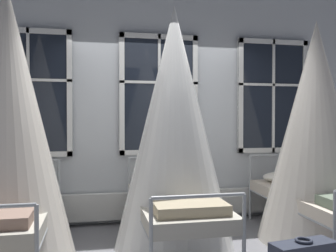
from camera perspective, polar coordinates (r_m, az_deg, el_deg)
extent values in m
plane|color=slate|center=(4.18, 1.68, -19.13)|extent=(18.92, 18.92, 0.00)
cube|color=silver|center=(5.22, -1.62, 4.11)|extent=(7.51, 0.10, 3.44)
cube|color=black|center=(5.10, -21.07, 4.89)|extent=(1.11, 0.02, 1.69)
cube|color=silver|center=(5.11, -21.00, -4.20)|extent=(1.11, 0.06, 0.07)
cube|color=silver|center=(5.22, -21.13, 13.79)|extent=(1.11, 0.06, 0.07)
cube|color=silver|center=(5.04, -15.20, 4.97)|extent=(0.07, 0.06, 1.69)
cube|color=silver|center=(5.10, -21.07, 4.89)|extent=(0.04, 0.06, 1.69)
cube|color=silver|center=(5.11, -21.08, 6.78)|extent=(1.11, 0.06, 0.04)
cube|color=black|center=(5.11, -1.41, 4.95)|extent=(1.11, 0.02, 1.69)
cube|color=silver|center=(5.12, -1.41, -4.11)|extent=(1.11, 0.06, 0.07)
cube|color=silver|center=(5.23, -1.41, 13.84)|extent=(1.11, 0.06, 0.07)
cube|color=silver|center=(5.05, -7.26, 5.00)|extent=(0.07, 0.06, 1.69)
cube|color=silver|center=(5.23, 4.24, 4.87)|extent=(0.07, 0.06, 1.69)
cube|color=silver|center=(5.11, -1.41, 4.95)|extent=(0.04, 0.06, 1.69)
cube|color=silver|center=(5.13, -1.41, 6.84)|extent=(1.11, 0.06, 0.04)
cube|color=black|center=(5.68, 16.15, 4.53)|extent=(1.11, 0.02, 1.69)
cube|color=silver|center=(5.69, 16.11, -3.63)|extent=(1.11, 0.06, 0.07)
cube|color=silver|center=(5.79, 16.20, 12.55)|extent=(1.11, 0.06, 0.07)
cube|color=silver|center=(5.46, 11.29, 4.69)|extent=(0.07, 0.06, 1.69)
cube|color=silver|center=(5.94, 20.62, 4.35)|extent=(0.07, 0.06, 1.69)
cube|color=silver|center=(5.68, 16.15, 4.53)|extent=(0.04, 0.06, 1.69)
cube|color=silver|center=(5.69, 16.16, 6.22)|extent=(1.11, 0.06, 0.04)
cube|color=silver|center=(5.22, -1.36, -12.15)|extent=(4.07, 0.10, 0.36)
cylinder|color=#9EA3A8|center=(4.97, -16.76, -10.39)|extent=(0.04, 0.04, 0.92)
cylinder|color=#9EA3A8|center=(4.04, -17.95, -13.57)|extent=(0.04, 1.94, 0.03)
cylinder|color=#9EA3A8|center=(4.95, -21.57, -5.06)|extent=(0.82, 0.04, 0.03)
cube|color=#B7B2A3|center=(4.08, -23.85, -12.41)|extent=(0.85, 1.96, 0.14)
ellipsoid|color=silver|center=(4.76, -22.03, -8.73)|extent=(0.63, 0.40, 0.14)
cone|color=silver|center=(3.97, -23.96, 0.55)|extent=(1.34, 1.34, 2.83)
cylinder|color=#9EA3A8|center=(5.02, -6.13, -10.24)|extent=(0.04, 0.04, 0.92)
cylinder|color=#9EA3A8|center=(5.16, 3.16, -9.92)|extent=(0.04, 0.04, 0.92)
cylinder|color=#9EA3A8|center=(3.17, -2.68, -18.25)|extent=(0.04, 0.04, 0.79)
cylinder|color=#9EA3A8|center=(3.39, 11.85, -16.99)|extent=(0.04, 0.04, 0.79)
cylinder|color=#9EA3A8|center=(4.08, -4.82, -13.34)|extent=(0.04, 1.94, 0.03)
cylinder|color=#9EA3A8|center=(4.26, 6.54, -12.75)|extent=(0.04, 1.94, 0.03)
cylinder|color=#9EA3A8|center=(5.00, -1.42, -4.92)|extent=(0.82, 0.03, 0.03)
cylinder|color=#9EA3A8|center=(3.15, 4.86, -10.91)|extent=(0.82, 0.03, 0.03)
cube|color=#B7B2A3|center=(4.13, 0.99, -12.14)|extent=(0.85, 1.96, 0.14)
ellipsoid|color=silver|center=(4.81, -0.91, -8.54)|extent=(0.63, 0.40, 0.14)
cube|color=tan|center=(3.44, 3.61, -12.81)|extent=(0.68, 0.36, 0.10)
cone|color=white|center=(4.02, 0.99, -0.27)|extent=(1.34, 1.34, 2.70)
cylinder|color=#9EA3A8|center=(5.42, 12.78, -9.40)|extent=(0.04, 0.04, 0.92)
cylinder|color=#9EA3A8|center=(5.79, 20.40, -8.77)|extent=(0.04, 0.04, 0.92)
cylinder|color=#9EA3A8|center=(3.77, 24.73, -15.18)|extent=(0.04, 0.04, 0.79)
cylinder|color=#9EA3A8|center=(4.57, 17.62, -11.83)|extent=(0.08, 1.94, 0.03)
cylinder|color=#9EA3A8|center=(5.53, 16.75, -4.39)|extent=(0.82, 0.05, 0.03)
cube|color=beige|center=(4.76, 22.09, -10.47)|extent=(0.89, 1.98, 0.14)
ellipsoid|color=silver|center=(5.35, 17.90, -7.60)|extent=(0.64, 0.42, 0.14)
cone|color=silver|center=(4.66, 22.17, -0.68)|extent=(1.34, 1.34, 2.62)
torus|color=#2D3342|center=(3.30, 20.55, -16.46)|extent=(0.16, 0.16, 0.02)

